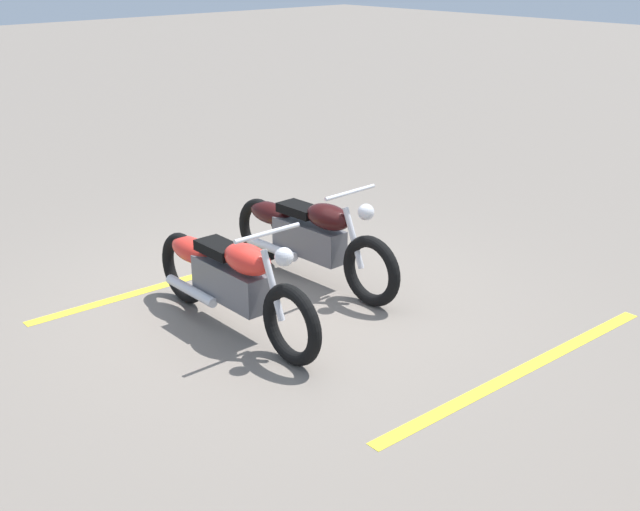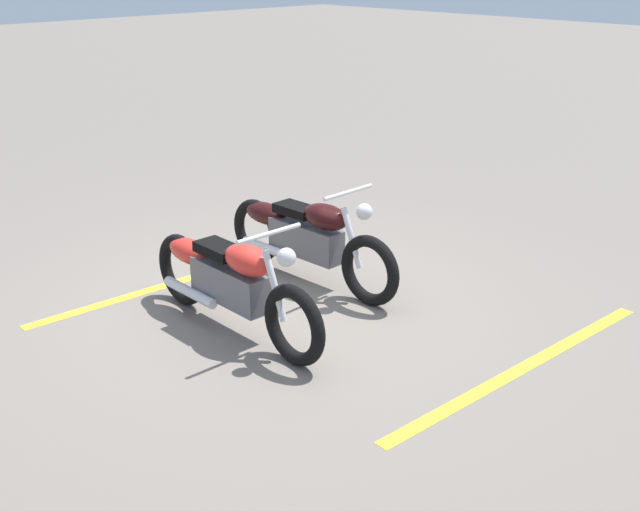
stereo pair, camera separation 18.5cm
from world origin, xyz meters
The scene contains 5 objects.
ground_plane centered at (0.00, 0.00, 0.00)m, with size 60.00×60.00×0.00m, color slate.
motorcycle_bright_foreground centered at (0.20, -0.61, 0.46)m, with size 2.23×0.62×1.04m.
motorcycle_dark_foreground centered at (-0.15, 0.60, 0.46)m, with size 2.23×0.62×1.04m.
parking_stripe_near centered at (-0.98, -0.31, 0.00)m, with size 3.20×0.12×0.01m, color yellow.
parking_stripe_mid centered at (2.34, 0.61, 0.00)m, with size 3.20×0.12×0.01m, color yellow.
Camera 2 is at (5.16, -4.35, 3.07)m, focal length 44.52 mm.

